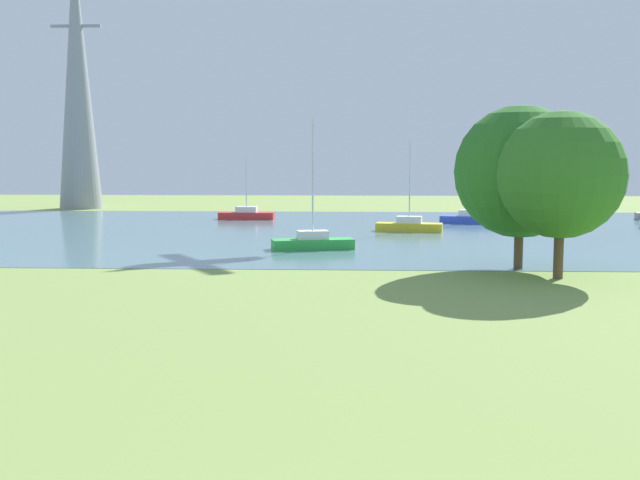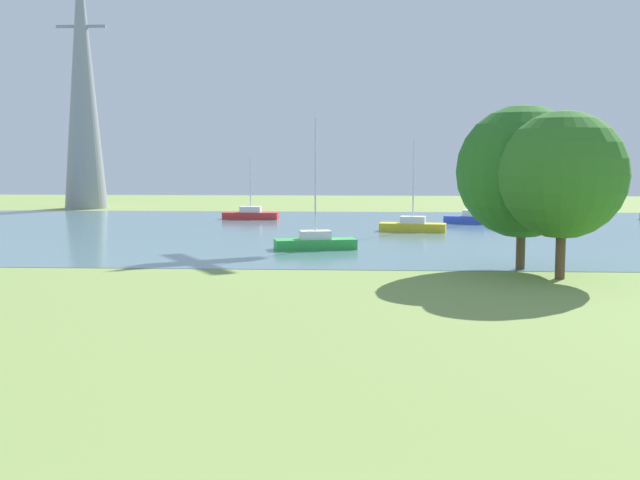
{
  "view_description": "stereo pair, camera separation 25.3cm",
  "coord_description": "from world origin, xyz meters",
  "px_view_note": "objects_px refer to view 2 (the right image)",
  "views": [
    {
      "loc": [
        0.95,
        -8.17,
        5.56
      ],
      "look_at": [
        -0.41,
        20.84,
        2.45
      ],
      "focal_mm": 44.59,
      "sensor_mm": 36.0,
      "label": 1
    },
    {
      "loc": [
        1.2,
        -8.16,
        5.56
      ],
      "look_at": [
        -0.41,
        20.84,
        2.45
      ],
      "focal_mm": 44.59,
      "sensor_mm": 36.0,
      "label": 2
    }
  ],
  "objects_px": {
    "sailboat_yellow": "(413,225)",
    "sailboat_green": "(315,241)",
    "tree_west_near": "(563,175)",
    "electricity_pylon": "(83,77)",
    "sailboat_blue": "(474,218)",
    "sailboat_red": "(251,214)",
    "tree_east_near": "(523,172)"
  },
  "relations": [
    {
      "from": "sailboat_yellow",
      "to": "sailboat_green",
      "type": "bearing_deg",
      "value": -119.37
    },
    {
      "from": "sailboat_yellow",
      "to": "tree_west_near",
      "type": "bearing_deg",
      "value": -76.56
    },
    {
      "from": "electricity_pylon",
      "to": "sailboat_blue",
      "type": "bearing_deg",
      "value": -24.05
    },
    {
      "from": "sailboat_blue",
      "to": "electricity_pylon",
      "type": "bearing_deg",
      "value": 155.95
    },
    {
      "from": "sailboat_green",
      "to": "tree_west_near",
      "type": "distance_m",
      "value": 16.38
    },
    {
      "from": "sailboat_blue",
      "to": "sailboat_red",
      "type": "relative_size",
      "value": 1.0
    },
    {
      "from": "sailboat_blue",
      "to": "sailboat_yellow",
      "type": "relative_size",
      "value": 0.82
    },
    {
      "from": "tree_west_near",
      "to": "electricity_pylon",
      "type": "height_order",
      "value": "electricity_pylon"
    },
    {
      "from": "tree_west_near",
      "to": "electricity_pylon",
      "type": "relative_size",
      "value": 0.28
    },
    {
      "from": "electricity_pylon",
      "to": "sailboat_red",
      "type": "bearing_deg",
      "value": -35.03
    },
    {
      "from": "sailboat_green",
      "to": "tree_east_near",
      "type": "height_order",
      "value": "tree_east_near"
    },
    {
      "from": "sailboat_red",
      "to": "sailboat_yellow",
      "type": "bearing_deg",
      "value": -37.92
    },
    {
      "from": "sailboat_red",
      "to": "electricity_pylon",
      "type": "xyz_separation_m",
      "value": [
        -19.39,
        13.59,
        13.18
      ]
    },
    {
      "from": "sailboat_red",
      "to": "tree_west_near",
      "type": "xyz_separation_m",
      "value": [
        18.72,
        -32.57,
        4.24
      ]
    },
    {
      "from": "sailboat_red",
      "to": "sailboat_green",
      "type": "xyz_separation_m",
      "value": [
        7.0,
        -21.92,
        0.03
      ]
    },
    {
      "from": "sailboat_green",
      "to": "electricity_pylon",
      "type": "xyz_separation_m",
      "value": [
        -26.39,
        35.51,
        13.15
      ]
    },
    {
      "from": "tree_west_near",
      "to": "sailboat_green",
      "type": "bearing_deg",
      "value": 137.76
    },
    {
      "from": "sailboat_yellow",
      "to": "sailboat_blue",
      "type": "bearing_deg",
      "value": 52.21
    },
    {
      "from": "tree_west_near",
      "to": "electricity_pylon",
      "type": "bearing_deg",
      "value": 129.55
    },
    {
      "from": "sailboat_blue",
      "to": "sailboat_red",
      "type": "bearing_deg",
      "value": 169.54
    },
    {
      "from": "sailboat_yellow",
      "to": "tree_east_near",
      "type": "distance_m",
      "value": 19.97
    },
    {
      "from": "sailboat_green",
      "to": "tree_west_near",
      "type": "bearing_deg",
      "value": -42.24
    },
    {
      "from": "electricity_pylon",
      "to": "tree_east_near",
      "type": "bearing_deg",
      "value": -49.43
    },
    {
      "from": "electricity_pylon",
      "to": "tree_west_near",
      "type": "bearing_deg",
      "value": -50.45
    },
    {
      "from": "sailboat_blue",
      "to": "sailboat_yellow",
      "type": "distance_m",
      "value": 8.85
    },
    {
      "from": "sailboat_blue",
      "to": "sailboat_green",
      "type": "xyz_separation_m",
      "value": [
        -11.87,
        -18.44,
        0.03
      ]
    },
    {
      "from": "sailboat_blue",
      "to": "tree_west_near",
      "type": "relative_size",
      "value": 0.72
    },
    {
      "from": "sailboat_red",
      "to": "sailboat_green",
      "type": "relative_size",
      "value": 0.7
    },
    {
      "from": "tree_east_near",
      "to": "sailboat_red",
      "type": "bearing_deg",
      "value": 120.7
    },
    {
      "from": "sailboat_blue",
      "to": "electricity_pylon",
      "type": "relative_size",
      "value": 0.2
    },
    {
      "from": "sailboat_blue",
      "to": "tree_east_near",
      "type": "relative_size",
      "value": 0.68
    },
    {
      "from": "sailboat_green",
      "to": "sailboat_yellow",
      "type": "xyz_separation_m",
      "value": [
        6.44,
        11.45,
        -0.01
      ]
    }
  ]
}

